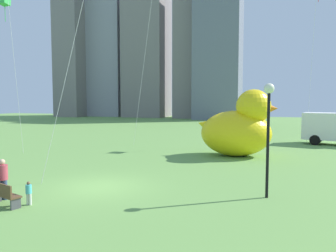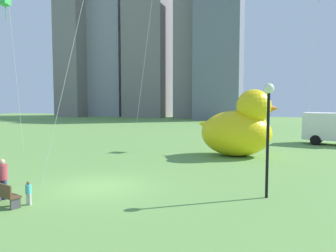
{
  "view_description": "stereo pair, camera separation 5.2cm",
  "coord_description": "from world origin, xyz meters",
  "px_view_note": "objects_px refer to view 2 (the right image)",
  "views": [
    {
      "loc": [
        7.61,
        -13.17,
        3.97
      ],
      "look_at": [
        2.16,
        3.58,
        2.6
      ],
      "focal_mm": 35.33,
      "sensor_mm": 36.0,
      "label": 1
    },
    {
      "loc": [
        7.65,
        -13.15,
        3.97
      ],
      "look_at": [
        2.16,
        3.58,
        2.6
      ],
      "focal_mm": 35.33,
      "sensor_mm": 36.0,
      "label": 2
    }
  ],
  "objects_px": {
    "person_adult": "(3,177)",
    "person_child": "(28,192)",
    "box_truck": "(335,129)",
    "giant_inflatable_duck": "(239,128)",
    "lamppost": "(268,115)",
    "park_bench": "(3,194)"
  },
  "relations": [
    {
      "from": "box_truck",
      "to": "person_adult",
      "type": "bearing_deg",
      "value": -124.72
    },
    {
      "from": "person_adult",
      "to": "lamppost",
      "type": "xyz_separation_m",
      "value": [
        10.06,
        3.53,
        2.46
      ]
    },
    {
      "from": "park_bench",
      "to": "box_truck",
      "type": "relative_size",
      "value": 0.28
    },
    {
      "from": "park_bench",
      "to": "giant_inflatable_duck",
      "type": "relative_size",
      "value": 0.28
    },
    {
      "from": "lamppost",
      "to": "box_truck",
      "type": "bearing_deg",
      "value": 74.16
    },
    {
      "from": "person_child",
      "to": "box_truck",
      "type": "height_order",
      "value": "box_truck"
    },
    {
      "from": "park_bench",
      "to": "person_adult",
      "type": "xyz_separation_m",
      "value": [
        -0.68,
        0.67,
        0.43
      ]
    },
    {
      "from": "person_child",
      "to": "box_truck",
      "type": "relative_size",
      "value": 0.16
    },
    {
      "from": "park_bench",
      "to": "person_child",
      "type": "height_order",
      "value": "person_child"
    },
    {
      "from": "box_truck",
      "to": "person_child",
      "type": "bearing_deg",
      "value": -121.74
    },
    {
      "from": "person_child",
      "to": "lamppost",
      "type": "height_order",
      "value": "lamppost"
    },
    {
      "from": "person_child",
      "to": "box_truck",
      "type": "distance_m",
      "value": 26.38
    },
    {
      "from": "person_adult",
      "to": "person_child",
      "type": "bearing_deg",
      "value": -10.0
    },
    {
      "from": "giant_inflatable_duck",
      "to": "lamppost",
      "type": "relative_size",
      "value": 1.23
    },
    {
      "from": "person_adult",
      "to": "person_child",
      "type": "relative_size",
      "value": 1.8
    },
    {
      "from": "park_bench",
      "to": "lamppost",
      "type": "relative_size",
      "value": 0.35
    },
    {
      "from": "park_bench",
      "to": "person_child",
      "type": "xyz_separation_m",
      "value": [
        0.8,
        0.41,
        0.03
      ]
    },
    {
      "from": "person_adult",
      "to": "lamppost",
      "type": "bearing_deg",
      "value": 19.31
    },
    {
      "from": "person_child",
      "to": "giant_inflatable_duck",
      "type": "distance_m",
      "value": 15.22
    },
    {
      "from": "person_child",
      "to": "box_truck",
      "type": "bearing_deg",
      "value": 58.26
    },
    {
      "from": "person_adult",
      "to": "box_truck",
      "type": "distance_m",
      "value": 26.96
    },
    {
      "from": "lamppost",
      "to": "box_truck",
      "type": "xyz_separation_m",
      "value": [
        5.29,
        18.63,
        -1.93
      ]
    }
  ]
}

